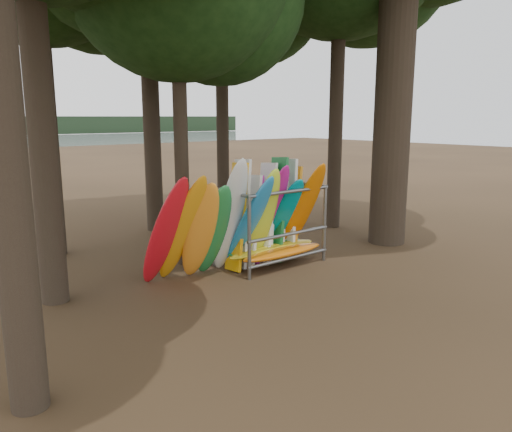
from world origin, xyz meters
TOP-DOWN VIEW (x-y plane):
  - ground at (0.00, 0.00)m, footprint 120.00×120.00m
  - kayak_row at (-0.68, 1.46)m, footprint 4.98×2.14m
  - storage_rack at (0.54, 1.62)m, footprint 2.94×1.59m

SIDE VIEW (x-z plane):
  - ground at x=0.00m, z-range 0.00..0.00m
  - storage_rack at x=0.54m, z-range -0.43..2.44m
  - kayak_row at x=-0.68m, z-range -0.24..2.88m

